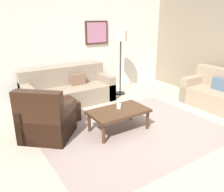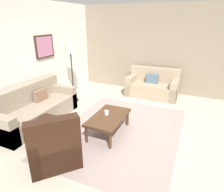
% 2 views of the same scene
% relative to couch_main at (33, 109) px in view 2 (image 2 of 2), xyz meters
% --- Properties ---
extents(ground_plane, '(8.00, 8.00, 0.00)m').
position_rel_couch_main_xyz_m(ground_plane, '(0.40, -2.11, -0.30)').
color(ground_plane, '#B2A893').
extents(rear_partition, '(6.00, 0.12, 2.80)m').
position_rel_couch_main_xyz_m(rear_partition, '(0.40, 0.49, 1.10)').
color(rear_partition, silver).
rests_on(rear_partition, ground_plane).
extents(stone_feature_panel, '(0.12, 5.20, 2.80)m').
position_rel_couch_main_xyz_m(stone_feature_panel, '(3.40, -2.11, 1.10)').
color(stone_feature_panel, gray).
rests_on(stone_feature_panel, ground_plane).
extents(area_rug, '(3.28, 2.47, 0.01)m').
position_rel_couch_main_xyz_m(area_rug, '(0.40, -2.11, -0.29)').
color(area_rug, gray).
rests_on(area_rug, ground_plane).
extents(couch_main, '(2.17, 0.87, 0.88)m').
position_rel_couch_main_xyz_m(couch_main, '(0.00, 0.00, 0.00)').
color(couch_main, gray).
rests_on(couch_main, ground_plane).
extents(couch_loveseat, '(0.82, 1.58, 0.88)m').
position_rel_couch_main_xyz_m(couch_loveseat, '(2.88, -2.24, 0.00)').
color(couch_loveseat, gray).
rests_on(couch_loveseat, ground_plane).
extents(armchair_leather, '(1.13, 1.13, 0.95)m').
position_rel_couch_main_xyz_m(armchair_leather, '(-1.03, -1.46, 0.01)').
color(armchair_leather, black).
rests_on(armchair_leather, ground_plane).
extents(ottoman, '(0.56, 0.56, 0.40)m').
position_rel_couch_main_xyz_m(ottoman, '(-0.47, -0.85, -0.10)').
color(ottoman, black).
rests_on(ottoman, ground_plane).
extents(coffee_table, '(1.10, 0.64, 0.41)m').
position_rel_couch_main_xyz_m(coffee_table, '(0.21, -1.90, 0.06)').
color(coffee_table, '#472D1C').
rests_on(coffee_table, ground_plane).
extents(cup, '(0.09, 0.09, 0.09)m').
position_rel_couch_main_xyz_m(cup, '(0.27, -1.83, 0.16)').
color(cup, white).
rests_on(cup, coffee_table).
extents(lamp_standing, '(0.32, 0.32, 1.71)m').
position_rel_couch_main_xyz_m(lamp_standing, '(1.48, -0.15, 1.11)').
color(lamp_standing, black).
rests_on(lamp_standing, ground_plane).
extents(framed_artwork, '(0.66, 0.04, 0.60)m').
position_rel_couch_main_xyz_m(framed_artwork, '(1.08, 0.40, 1.34)').
color(framed_artwork, '#382316').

